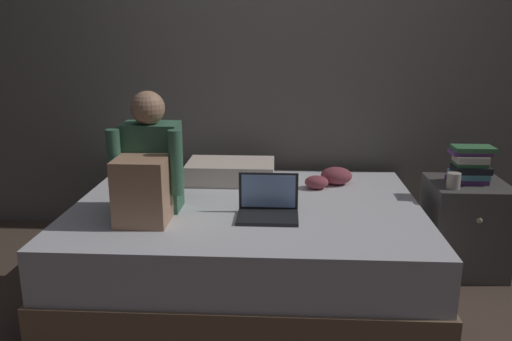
{
  "coord_description": "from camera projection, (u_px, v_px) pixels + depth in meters",
  "views": [
    {
      "loc": [
        0.01,
        -2.51,
        1.42
      ],
      "look_at": [
        -0.14,
        0.1,
        0.71
      ],
      "focal_mm": 36.47,
      "sensor_mm": 36.0,
      "label": 1
    }
  ],
  "objects": [
    {
      "name": "clothes_pile",
      "position": [
        331.0,
        178.0,
        3.3
      ],
      "size": [
        0.31,
        0.26,
        0.11
      ],
      "color": "#8E3D47",
      "rests_on": "bed"
    },
    {
      "name": "mug",
      "position": [
        454.0,
        181.0,
        2.94
      ],
      "size": [
        0.08,
        0.08,
        0.09
      ],
      "primitive_type": "cylinder",
      "color": "#BCB2A3",
      "rests_on": "nightstand"
    },
    {
      "name": "ground_plane",
      "position": [
        280.0,
        304.0,
        2.79
      ],
      "size": [
        8.0,
        8.0,
        0.0
      ],
      "primitive_type": "plane",
      "color": "#47382D"
    },
    {
      "name": "person_sitting",
      "position": [
        148.0,
        169.0,
        2.74
      ],
      "size": [
        0.39,
        0.44,
        0.66
      ],
      "color": "#38664C",
      "rests_on": "bed"
    },
    {
      "name": "bed",
      "position": [
        247.0,
        241.0,
        3.03
      ],
      "size": [
        2.0,
        1.5,
        0.46
      ],
      "color": "#7A6047",
      "rests_on": "ground_plane"
    },
    {
      "name": "laptop",
      "position": [
        268.0,
        206.0,
        2.75
      ],
      "size": [
        0.32,
        0.23,
        0.22
      ],
      "color": "black",
      "rests_on": "bed"
    },
    {
      "name": "nightstand",
      "position": [
        464.0,
        226.0,
        3.13
      ],
      "size": [
        0.44,
        0.46,
        0.55
      ],
      "color": "#474442",
      "rests_on": "ground_plane"
    },
    {
      "name": "wall_back",
      "position": [
        285.0,
        41.0,
        3.59
      ],
      "size": [
        5.6,
        0.1,
        2.7
      ],
      "primitive_type": "cube",
      "color": "slate",
      "rests_on": "ground_plane"
    },
    {
      "name": "book_stack",
      "position": [
        470.0,
        165.0,
        3.02
      ],
      "size": [
        0.24,
        0.16,
        0.22
      ],
      "color": "#703D84",
      "rests_on": "nightstand"
    },
    {
      "name": "pillow",
      "position": [
        231.0,
        171.0,
        3.39
      ],
      "size": [
        0.56,
        0.36,
        0.13
      ],
      "primitive_type": "cube",
      "color": "beige",
      "rests_on": "bed"
    }
  ]
}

